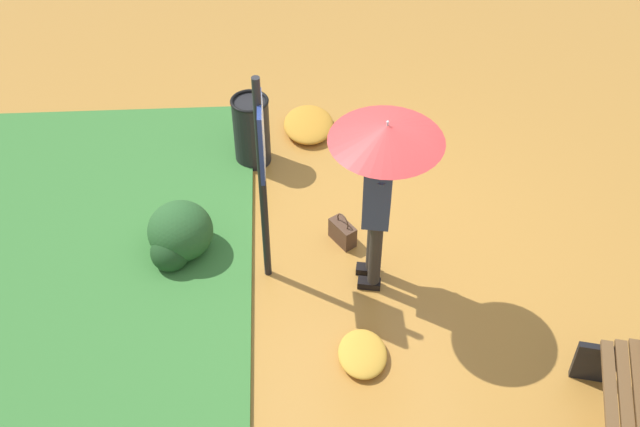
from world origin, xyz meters
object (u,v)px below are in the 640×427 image
object	(u,v)px
handbag	(343,232)
trash_bin	(252,131)
park_bench	(630,416)
info_sign_post	(262,160)
person_with_umbrella	(383,163)

from	to	relation	value
handbag	trash_bin	distance (m)	1.64
park_bench	info_sign_post	bearing A→B (deg)	-125.47
person_with_umbrella	trash_bin	xyz separation A→B (m)	(-1.94, -1.18, -1.13)
park_bench	trash_bin	bearing A→B (deg)	-141.37
info_sign_post	park_bench	distance (m)	3.63
person_with_umbrella	info_sign_post	size ratio (longest dim) A/B	0.89
info_sign_post	trash_bin	size ratio (longest dim) A/B	2.76
person_with_umbrella	info_sign_post	bearing A→B (deg)	-101.88
park_bench	trash_bin	world-z (taller)	trash_bin
info_sign_post	handbag	size ratio (longest dim) A/B	6.22
info_sign_post	trash_bin	distance (m)	2.02
handbag	trash_bin	world-z (taller)	trash_bin
handbag	trash_bin	xyz separation A→B (m)	(-1.33, -0.91, 0.29)
park_bench	trash_bin	xyz separation A→B (m)	(-3.74, -2.99, 0.02)
person_with_umbrella	trash_bin	distance (m)	2.54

